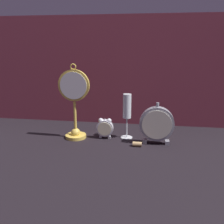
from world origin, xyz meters
TOP-DOWN VIEW (x-y plane):
  - ground_plane at (0.00, 0.00)m, footprint 4.00×4.00m
  - fabric_backdrop_drape at (0.00, 0.33)m, footprint 1.68×0.01m
  - pocket_watch_on_stand at (-0.18, 0.05)m, footprint 0.15×0.10m
  - alarm_clock_twin_bell at (-0.03, 0.06)m, footprint 0.08×0.03m
  - mantel_clock_silver at (0.22, 0.03)m, footprint 0.16×0.04m
  - champagne_flute at (0.07, 0.09)m, footprint 0.06×0.06m
  - wine_cork at (0.13, -0.02)m, footprint 0.04×0.02m

SIDE VIEW (x-z plane):
  - ground_plane at x=0.00m, z-range 0.00..0.00m
  - wine_cork at x=0.13m, z-range 0.00..0.02m
  - alarm_clock_twin_bell at x=-0.03m, z-range 0.01..0.11m
  - mantel_clock_silver at x=0.22m, z-range 0.00..0.20m
  - champagne_flute at x=0.07m, z-range 0.03..0.26m
  - pocket_watch_on_stand at x=-0.18m, z-range -0.01..0.36m
  - fabric_backdrop_drape at x=0.00m, z-range 0.00..0.62m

